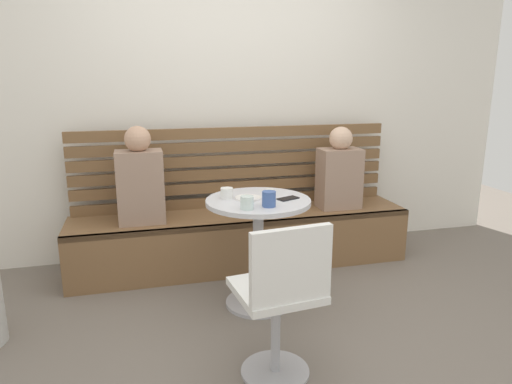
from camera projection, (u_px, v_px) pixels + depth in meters
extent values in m
plane|color=#70665B|center=(289.00, 343.00, 2.69)|extent=(8.00, 8.00, 0.00)
cube|color=white|center=(229.00, 84.00, 3.87)|extent=(5.20, 0.10, 2.90)
cube|color=brown|center=(242.00, 239.00, 3.76)|extent=(2.70, 0.52, 0.44)
cube|color=brown|center=(249.00, 225.00, 3.48)|extent=(2.70, 0.04, 0.04)
cube|color=brown|center=(236.00, 201.00, 3.92)|extent=(2.65, 0.04, 0.09)
cube|color=brown|center=(236.00, 186.00, 3.89)|extent=(2.65, 0.04, 0.09)
cube|color=brown|center=(235.00, 173.00, 3.86)|extent=(2.65, 0.04, 0.09)
cube|color=brown|center=(235.00, 160.00, 3.83)|extent=(2.65, 0.04, 0.09)
cube|color=brown|center=(235.00, 146.00, 3.81)|extent=(2.65, 0.04, 0.09)
cube|color=brown|center=(235.00, 132.00, 3.78)|extent=(2.65, 0.04, 0.09)
cylinder|color=#ADADB2|center=(258.00, 302.00, 3.15)|extent=(0.44, 0.44, 0.02)
cylinder|color=#ADADB2|center=(258.00, 253.00, 3.06)|extent=(0.07, 0.07, 0.69)
cylinder|color=silver|center=(258.00, 202.00, 2.97)|extent=(0.68, 0.68, 0.03)
cylinder|color=#ADADB2|center=(275.00, 371.00, 2.42)|extent=(0.36, 0.36, 0.02)
cylinder|color=#ADADB2|center=(275.00, 334.00, 2.37)|extent=(0.05, 0.05, 0.45)
cube|color=white|center=(276.00, 290.00, 2.31)|extent=(0.44, 0.44, 0.04)
cube|color=white|center=(291.00, 266.00, 2.10)|extent=(0.40, 0.08, 0.36)
cube|color=#9E7F6B|center=(141.00, 187.00, 3.42)|extent=(0.34, 0.22, 0.54)
sphere|color=tan|center=(138.00, 139.00, 3.33)|extent=(0.19, 0.19, 0.19)
cube|color=#9E7F6B|center=(339.00, 178.00, 3.82)|extent=(0.34, 0.22, 0.50)
sphere|color=#DBB293|center=(341.00, 138.00, 3.74)|extent=(0.19, 0.19, 0.19)
cylinder|color=silver|center=(247.00, 203.00, 2.74)|extent=(0.08, 0.08, 0.08)
cylinder|color=#3D5B9E|center=(269.00, 199.00, 2.79)|extent=(0.08, 0.08, 0.09)
cylinder|color=silver|center=(269.00, 193.00, 3.01)|extent=(0.06, 0.06, 0.05)
cylinder|color=white|center=(227.00, 193.00, 2.98)|extent=(0.08, 0.08, 0.07)
cylinder|color=white|center=(248.00, 198.00, 2.98)|extent=(0.17, 0.17, 0.01)
cube|color=black|center=(288.00, 198.00, 2.98)|extent=(0.16, 0.12, 0.01)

